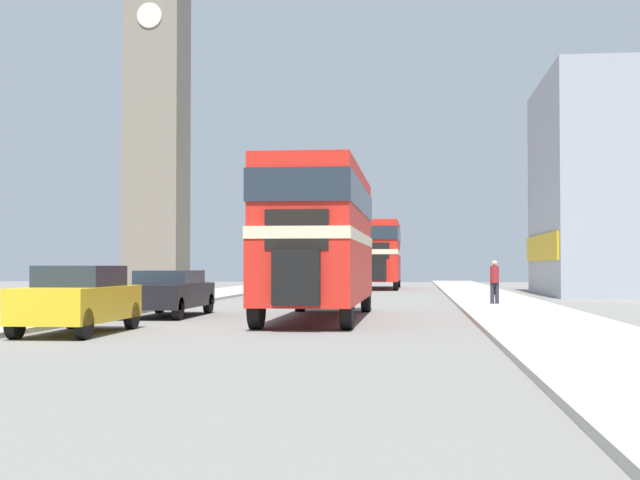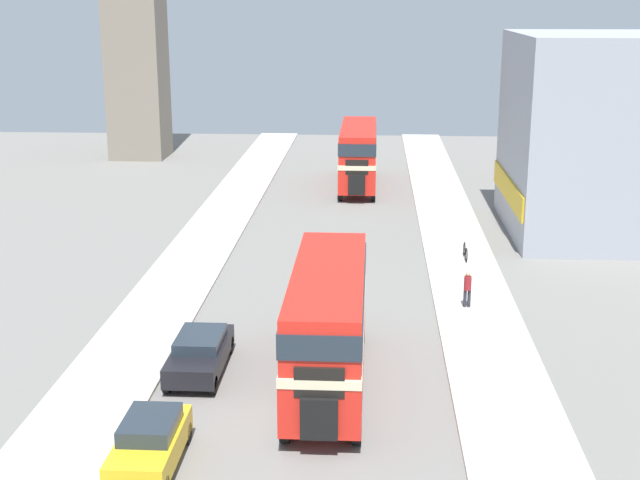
{
  "view_description": "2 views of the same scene",
  "coord_description": "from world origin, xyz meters",
  "px_view_note": "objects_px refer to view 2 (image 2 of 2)",
  "views": [
    {
      "loc": [
        3.49,
        -21.61,
        1.5
      ],
      "look_at": [
        0.83,
        3.22,
        2.22
      ],
      "focal_mm": 50.0,
      "sensor_mm": 36.0,
      "label": 1
    },
    {
      "loc": [
        2.25,
        -24.99,
        12.94
      ],
      "look_at": [
        0.0,
        12.47,
        2.61
      ],
      "focal_mm": 50.0,
      "sensor_mm": 36.0,
      "label": 2
    }
  ],
  "objects_px": {
    "car_parked_mid": "(200,352)",
    "bicycle_on_pavement": "(465,252)",
    "car_parked_near": "(150,443)",
    "double_decker_bus": "(328,317)",
    "pedestrian_walking": "(467,287)",
    "bus_distant": "(358,151)"
  },
  "relations": [
    {
      "from": "car_parked_near",
      "to": "bicycle_on_pavement",
      "type": "relative_size",
      "value": 2.24
    },
    {
      "from": "car_parked_near",
      "to": "car_parked_mid",
      "type": "bearing_deg",
      "value": 88.88
    },
    {
      "from": "bus_distant",
      "to": "car_parked_near",
      "type": "xyz_separation_m",
      "value": [
        -5.15,
        -38.75,
        -1.77
      ]
    },
    {
      "from": "double_decker_bus",
      "to": "bicycle_on_pavement",
      "type": "xyz_separation_m",
      "value": [
        6.15,
        15.18,
        -1.98
      ]
    },
    {
      "from": "pedestrian_walking",
      "to": "car_parked_mid",
      "type": "bearing_deg",
      "value": -144.95
    },
    {
      "from": "bus_distant",
      "to": "car_parked_near",
      "type": "relative_size",
      "value": 2.73
    },
    {
      "from": "bus_distant",
      "to": "bicycle_on_pavement",
      "type": "bearing_deg",
      "value": -72.07
    },
    {
      "from": "bus_distant",
      "to": "bicycle_on_pavement",
      "type": "distance_m",
      "value": 18.73
    },
    {
      "from": "bicycle_on_pavement",
      "to": "double_decker_bus",
      "type": "bearing_deg",
      "value": -112.05
    },
    {
      "from": "double_decker_bus",
      "to": "car_parked_mid",
      "type": "relative_size",
      "value": 2.27
    },
    {
      "from": "car_parked_mid",
      "to": "bicycle_on_pavement",
      "type": "relative_size",
      "value": 2.55
    },
    {
      "from": "double_decker_bus",
      "to": "bus_distant",
      "type": "height_order",
      "value": "bus_distant"
    },
    {
      "from": "bus_distant",
      "to": "bicycle_on_pavement",
      "type": "relative_size",
      "value": 6.13
    },
    {
      "from": "car_parked_near",
      "to": "pedestrian_walking",
      "type": "distance_m",
      "value": 17.21
    },
    {
      "from": "car_parked_near",
      "to": "bus_distant",
      "type": "bearing_deg",
      "value": 82.43
    },
    {
      "from": "car_parked_near",
      "to": "double_decker_bus",
      "type": "bearing_deg",
      "value": 51.06
    },
    {
      "from": "bus_distant",
      "to": "bicycle_on_pavement",
      "type": "height_order",
      "value": "bus_distant"
    },
    {
      "from": "car_parked_near",
      "to": "car_parked_mid",
      "type": "distance_m",
      "value": 6.73
    },
    {
      "from": "car_parked_mid",
      "to": "car_parked_near",
      "type": "bearing_deg",
      "value": -91.12
    },
    {
      "from": "bicycle_on_pavement",
      "to": "car_parked_mid",
      "type": "bearing_deg",
      "value": -126.92
    },
    {
      "from": "car_parked_near",
      "to": "bicycle_on_pavement",
      "type": "distance_m",
      "value": 23.69
    },
    {
      "from": "bus_distant",
      "to": "car_parked_near",
      "type": "bearing_deg",
      "value": -97.57
    }
  ]
}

